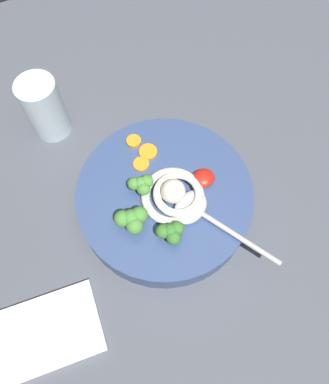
{
  "coord_description": "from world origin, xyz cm",
  "views": [
    {
      "loc": [
        -12.2,
        -25.01,
        58.84
      ],
      "look_at": [
        -2.32,
        -3.64,
        7.8
      ],
      "focal_mm": 34.05,
      "sensor_mm": 36.0,
      "label": 1
    }
  ],
  "objects": [
    {
      "name": "broccoli_floret_beside_noodles",
      "position": [
        -4.51,
        -10.53,
        9.86
      ],
      "size": [
        4.15,
        3.57,
        3.28
      ],
      "color": "#7A9E60",
      "rests_on": "soup_bowl"
    },
    {
      "name": "chili_sauce_dollop",
      "position": [
        4.0,
        -4.36,
        8.61
      ],
      "size": [
        3.58,
        3.22,
        1.61
      ],
      "primitive_type": "ellipsoid",
      "color": "red",
      "rests_on": "soup_bowl"
    },
    {
      "name": "folded_napkin",
      "position": [
        -26.04,
        -14.74,
        3.32
      ],
      "size": [
        16.18,
        11.65,
        0.8
      ],
      "primitive_type": "cube",
      "rotation": [
        0.0,
        0.0,
        -0.09
      ],
      "color": "white",
      "rests_on": "table_slab"
    },
    {
      "name": "carrot_slice_right",
      "position": [
        -3.69,
        2.27,
        8.03
      ],
      "size": [
        2.56,
        2.56,
        0.44
      ],
      "primitive_type": "cylinder",
      "color": "orange",
      "rests_on": "soup_bowl"
    },
    {
      "name": "table_slab",
      "position": [
        0.0,
        0.0,
        1.46
      ],
      "size": [
        112.1,
        112.1,
        2.92
      ],
      "primitive_type": "cube",
      "color": "#474C56",
      "rests_on": "ground"
    },
    {
      "name": "soup_bowl",
      "position": [
        -2.32,
        -3.64,
        5.44
      ],
      "size": [
        27.68,
        27.68,
        4.89
      ],
      "color": "#334775",
      "rests_on": "table_slab"
    },
    {
      "name": "soup_spoon",
      "position": [
        0.8,
        -9.04,
        8.6
      ],
      "size": [
        11.56,
        16.59,
        1.6
      ],
      "rotation": [
        0.0,
        0.0,
        5.24
      ],
      "color": "#B7B7BC",
      "rests_on": "soup_bowl"
    },
    {
      "name": "carrot_slice_left",
      "position": [
        -1.79,
        3.84,
        8.08
      ],
      "size": [
        2.95,
        2.95,
        0.55
      ],
      "primitive_type": "cylinder",
      "color": "orange",
      "rests_on": "soup_bowl"
    },
    {
      "name": "carrot_slice_beside_chili",
      "position": [
        -3.11,
        6.69,
        8.11
      ],
      "size": [
        2.41,
        2.41,
        0.62
      ],
      "primitive_type": "cylinder",
      "color": "orange",
      "rests_on": "soup_bowl"
    },
    {
      "name": "broccoli_floret_front",
      "position": [
        -8.8,
        -6.6,
        10.24
      ],
      "size": [
        4.91,
        4.22,
        3.88
      ],
      "color": "#7A9E60",
      "rests_on": "soup_bowl"
    },
    {
      "name": "broccoli_floret_near_spoon",
      "position": [
        -5.35,
        -1.85,
        9.78
      ],
      "size": [
        3.99,
        3.43,
        3.15
      ],
      "color": "#7A9E60",
      "rests_on": "soup_bowl"
    },
    {
      "name": "noodle_pile",
      "position": [
        -1.42,
        -5.15,
        9.14
      ],
      "size": [
        10.64,
        10.43,
        4.28
      ],
      "color": "silver",
      "rests_on": "soup_bowl"
    },
    {
      "name": "drinking_glass",
      "position": [
        -14.4,
        18.85,
        8.65
      ],
      "size": [
        6.61,
        6.61,
        11.47
      ],
      "primitive_type": "cylinder",
      "color": "silver",
      "rests_on": "table_slab"
    }
  ]
}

